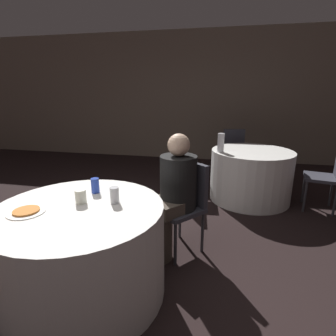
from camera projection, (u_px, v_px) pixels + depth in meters
name	position (u px, v px, depth m)	size (l,w,h in m)	color
ground_plane	(63.00, 289.00, 2.10)	(16.00, 16.00, 0.00)	black
wall_back	(171.00, 97.00, 5.96)	(16.00, 0.06, 2.80)	gray
table_near	(83.00, 251.00, 1.98)	(1.23, 1.23, 0.73)	white
table_far	(250.00, 175.00, 3.79)	(1.14, 1.14, 0.73)	white
chair_near_northeast	(185.00, 198.00, 2.53)	(0.56, 0.56, 0.88)	#383842
chair_far_north	(234.00, 149.00, 4.68)	(0.47, 0.48, 0.88)	#383842
chair_far_west	(183.00, 162.00, 3.85)	(0.44, 0.43, 0.88)	#383842
chair_far_east	(330.00, 172.00, 3.37)	(0.48, 0.47, 0.88)	#383842
person_black_shirt	(173.00, 196.00, 2.42)	(0.47, 0.48, 1.17)	#4C4238
pizza_plate_near	(26.00, 211.00, 1.79)	(0.25, 0.25, 0.02)	white
soda_can_blue	(95.00, 186.00, 2.13)	(0.07, 0.07, 0.12)	#1E38A5
soda_can_silver	(115.00, 195.00, 1.93)	(0.07, 0.07, 0.12)	silver
cup_near	(81.00, 196.00, 1.93)	(0.08, 0.08, 0.10)	silver
bottle_far	(221.00, 143.00, 3.57)	(0.09, 0.09, 0.26)	white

